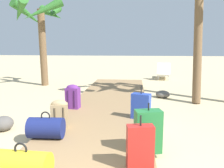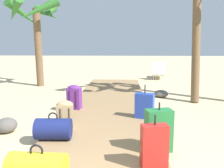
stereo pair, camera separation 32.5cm
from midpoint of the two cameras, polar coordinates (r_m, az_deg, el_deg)
The scene contains 13 objects.
ground_plane at distance 5.52m, azimuth -3.05°, elevation -7.97°, with size 60.00×60.00×0.00m, color #D1BA8C.
boardwalk at distance 6.37m, azimuth -2.22°, elevation -5.20°, with size 2.04×8.96×0.08m, color #9E7A51.
duffel_bag_navy at distance 4.17m, azimuth -16.31°, elevation -10.48°, with size 0.61×0.38×0.47m.
backpack_tan at distance 4.59m, azimuth -13.43°, elevation -7.10°, with size 0.36×0.28×0.55m.
duffel_bag_yellow at distance 3.06m, azimuth -20.81°, elevation -18.49°, with size 0.68×0.37×0.46m.
suitcase_red at distance 3.14m, azimuth 7.27°, elevation -14.87°, with size 0.37×0.22×0.71m.
backpack_purple at distance 5.92m, azimuth -10.76°, elevation -2.96°, with size 0.36×0.28×0.60m.
suitcase_blue at distance 5.12m, azimuth 6.15°, elevation -5.29°, with size 0.44×0.33×0.74m.
suitcase_green at distance 3.59m, azimuth 8.71°, elevation -11.17°, with size 0.43×0.30×0.75m.
palm_tree_far_left at distance 9.88m, azimuth -19.44°, elevation 14.60°, with size 2.36×2.36×3.43m.
lounge_chair at distance 11.73m, azimuth 10.45°, elevation 2.89°, with size 0.77×1.57×0.81m.
rock_left_mid at distance 5.03m, azimuth -26.06°, elevation -9.03°, with size 0.39×0.39×0.29m, color #5B5651.
rock_right_near at distance 7.65m, azimuth 10.74°, elevation -2.31°, with size 0.44×0.46×0.22m, color slate.
Camera 2 is at (0.40, -1.66, 1.67)m, focal length 37.49 mm.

